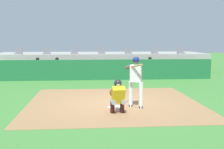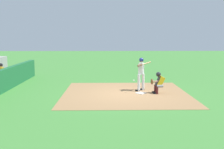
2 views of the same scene
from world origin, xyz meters
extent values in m
plane|color=#428438|center=(0.00, 0.00, 0.00)|extent=(80.00, 80.00, 0.00)
cube|color=#9E754C|center=(0.00, 0.00, 0.01)|extent=(6.40, 6.40, 0.01)
cube|color=white|center=(0.00, -0.80, 0.02)|extent=(0.62, 0.62, 0.02)
cylinder|color=silver|center=(0.54, -0.75, 0.46)|extent=(0.15, 0.15, 0.92)
cylinder|color=silver|center=(0.86, -1.02, 0.46)|extent=(0.15, 0.15, 0.92)
cube|color=white|center=(0.70, -0.89, 1.22)|extent=(0.44, 0.35, 0.60)
sphere|color=brown|center=(0.70, -0.89, 1.65)|extent=(0.21, 0.21, 0.21)
sphere|color=navy|center=(0.70, -0.89, 1.68)|extent=(0.24, 0.24, 0.24)
cylinder|color=brown|center=(0.45, -0.77, 1.43)|extent=(0.21, 0.27, 0.17)
cylinder|color=brown|center=(0.65, -0.79, 1.43)|extent=(0.56, 0.33, 0.18)
cylinder|color=tan|center=(0.60, -1.04, 1.48)|extent=(0.47, 0.77, 0.24)
cube|color=black|center=(0.55, -0.69, 0.04)|extent=(0.14, 0.27, 0.09)
cube|color=black|center=(0.86, -0.96, 0.04)|extent=(0.14, 0.27, 0.09)
cylinder|color=gray|center=(-0.17, -1.74, 0.42)|extent=(0.18, 0.33, 0.16)
cylinder|color=#4C1919|center=(-0.18, -1.59, 0.21)|extent=(0.14, 0.14, 0.42)
cube|color=black|center=(-0.18, -1.53, 0.04)|extent=(0.12, 0.25, 0.08)
cylinder|color=gray|center=(0.15, -1.73, 0.42)|extent=(0.18, 0.33, 0.16)
cylinder|color=#4C1919|center=(0.14, -1.58, 0.21)|extent=(0.14, 0.14, 0.42)
cube|color=black|center=(0.14, -1.52, 0.04)|extent=(0.12, 0.25, 0.08)
cube|color=gold|center=(-0.01, -1.78, 0.64)|extent=(0.42, 0.46, 0.57)
cube|color=#2D2D33|center=(-0.01, -1.66, 0.64)|extent=(0.39, 0.27, 0.45)
sphere|color=tan|center=(-0.01, -1.70, 0.98)|extent=(0.21, 0.21, 0.21)
sphere|color=#232328|center=(-0.01, -1.68, 1.00)|extent=(0.25, 0.25, 0.25)
cylinder|color=tan|center=(-0.06, -1.56, 0.64)|extent=(0.12, 0.45, 0.10)
ellipsoid|color=brown|center=(-0.11, -1.34, 0.64)|extent=(0.29, 0.13, 0.30)
sphere|color=white|center=(0.09, -0.43, 0.68)|extent=(0.07, 0.07, 0.07)
cylinder|color=#939399|center=(1.95, 7.05, 0.23)|extent=(0.13, 0.13, 0.45)
cube|color=maroon|center=(1.95, 7.00, 0.04)|extent=(0.11, 0.24, 0.08)
cylinder|color=#939399|center=(2.21, 7.25, 0.49)|extent=(0.15, 0.40, 0.15)
cylinder|color=#939399|center=(2.21, 7.05, 0.23)|extent=(0.13, 0.13, 0.45)
cube|color=maroon|center=(2.21, 7.00, 0.04)|extent=(0.11, 0.24, 0.08)
cylinder|color=#939399|center=(2.84, 7.25, 0.49)|extent=(0.15, 0.40, 0.15)
cylinder|color=#939399|center=(2.84, 7.05, 0.23)|extent=(0.13, 0.13, 0.45)
cube|color=maroon|center=(2.84, 7.00, 0.04)|extent=(0.11, 0.24, 0.08)
cylinder|color=#939399|center=(3.10, 7.25, 0.49)|extent=(0.15, 0.40, 0.15)
cylinder|color=#939399|center=(3.10, 7.05, 0.23)|extent=(0.13, 0.13, 0.45)
cube|color=maroon|center=(3.10, 7.00, 0.04)|extent=(0.11, 0.24, 0.08)
cube|color=gold|center=(2.97, 7.47, 0.76)|extent=(0.36, 0.22, 0.54)
sphere|color=#996B4C|center=(2.97, 7.47, 1.15)|extent=(0.20, 0.20, 0.20)
sphere|color=black|center=(2.97, 7.47, 1.19)|extent=(0.22, 0.22, 0.22)
cylinder|color=#996B4C|center=(2.77, 7.33, 0.65)|extent=(0.09, 0.41, 0.22)
cylinder|color=#996B4C|center=(3.17, 7.33, 0.65)|extent=(0.09, 0.41, 0.22)
camera|label=1|loc=(-0.97, -10.99, 2.39)|focal=47.56mm
camera|label=2|loc=(-13.85, 0.97, 2.97)|focal=43.87mm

